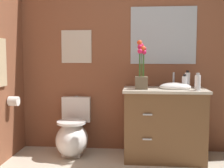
{
  "coord_description": "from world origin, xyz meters",
  "views": [
    {
      "loc": [
        0.08,
        -1.86,
        1.18
      ],
      "look_at": [
        -0.22,
        1.41,
        0.88
      ],
      "focal_mm": 46.03,
      "sensor_mm": 36.0,
      "label": 1
    }
  ],
  "objects": [
    {
      "name": "toilet_paper_roll",
      "position": [
        -1.35,
        1.29,
        0.68
      ],
      "size": [
        0.11,
        0.11,
        0.11
      ],
      "primitive_type": "cylinder",
      "rotation": [
        0.0,
        1.57,
        0.0
      ],
      "color": "white"
    },
    {
      "name": "lotion_bottle",
      "position": [
        0.6,
        1.45,
        0.9
      ],
      "size": [
        0.06,
        0.06,
        0.17
      ],
      "color": "white",
      "rests_on": "vanity_cabinet"
    },
    {
      "name": "hand_wash_bottle",
      "position": [
        0.65,
        1.56,
        0.92
      ],
      "size": [
        0.06,
        0.06,
        0.2
      ],
      "color": "white",
      "rests_on": "vanity_cabinet"
    },
    {
      "name": "flower_vase",
      "position": [
        0.11,
        1.39,
        1.02
      ],
      "size": [
        0.14,
        0.14,
        0.55
      ],
      "color": "brown",
      "rests_on": "vanity_cabinet"
    },
    {
      "name": "wall_back",
      "position": [
        0.2,
        1.78,
        1.25
      ],
      "size": [
        4.41,
        0.05,
        2.5
      ],
      "primitive_type": "cube",
      "color": "brown",
      "rests_on": "ground_plane"
    },
    {
      "name": "vanity_cabinet",
      "position": [
        0.38,
        1.46,
        0.42
      ],
      "size": [
        0.94,
        0.56,
        1.0
      ],
      "color": "brown",
      "rests_on": "ground_plane"
    },
    {
      "name": "toilet",
      "position": [
        -0.71,
        1.48,
        0.24
      ],
      "size": [
        0.38,
        0.59,
        0.69
      ],
      "color": "white",
      "rests_on": "ground_plane"
    },
    {
      "name": "wall_poster",
      "position": [
        -0.71,
        1.75,
        1.32
      ],
      "size": [
        0.38,
        0.01,
        0.41
      ],
      "primitive_type": "cube",
      "color": "beige"
    },
    {
      "name": "soap_bottle",
      "position": [
        0.72,
        1.29,
        0.91
      ],
      "size": [
        0.06,
        0.06,
        0.19
      ],
      "color": "white",
      "rests_on": "vanity_cabinet"
    },
    {
      "name": "wall_mirror",
      "position": [
        0.38,
        1.75,
        1.45
      ],
      "size": [
        0.8,
        0.01,
        0.7
      ],
      "primitive_type": "cube",
      "color": "#B2BCC6"
    }
  ]
}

